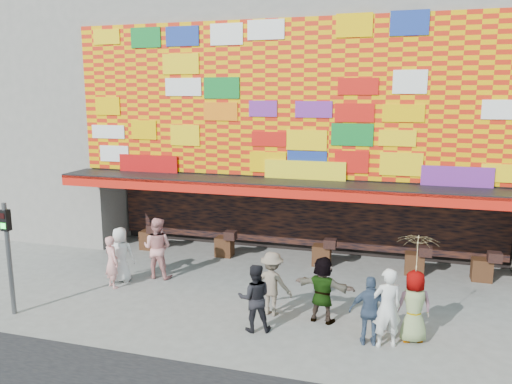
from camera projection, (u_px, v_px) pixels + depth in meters
ground at (255, 319)px, 12.90m from camera, size 90.00×90.00×0.00m
shop_building at (314, 107)px, 19.60m from camera, size 15.20×9.40×10.00m
neighbor_left at (33, 88)px, 22.89m from camera, size 11.00×8.00×12.00m
signal_left at (8, 246)px, 12.84m from camera, size 0.22×0.20×3.00m
ped_a at (121, 255)px, 15.34m from camera, size 0.94×0.71×1.72m
ped_b at (112, 262)px, 14.87m from camera, size 0.69×0.63×1.59m
ped_c at (255, 298)px, 12.11m from camera, size 0.98×0.87×1.69m
ped_d at (272, 284)px, 13.01m from camera, size 1.18×0.80×1.70m
ped_e at (370, 311)px, 11.42m from camera, size 1.02×0.55×1.64m
ped_f at (323, 289)px, 12.59m from camera, size 1.66×0.79×1.72m
ped_g at (414, 306)px, 11.58m from camera, size 0.97×0.78×1.72m
ped_h at (387, 308)px, 11.31m from camera, size 0.81×0.68×1.87m
ped_i at (157, 248)px, 15.66m from camera, size 0.96×0.75×1.94m
parasol at (417, 254)px, 11.33m from camera, size 0.96×0.98×1.83m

